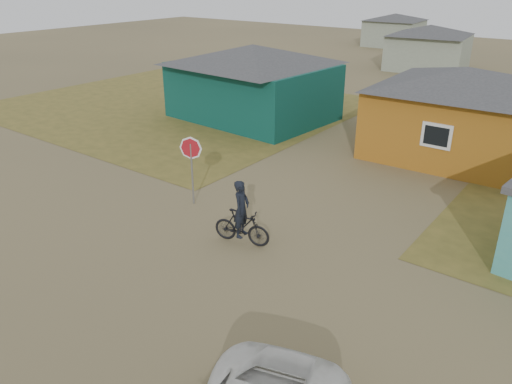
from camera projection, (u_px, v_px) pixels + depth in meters
ground at (200, 274)px, 13.59m from camera, size 120.00×120.00×0.00m
grass_nw at (177, 105)px, 30.78m from camera, size 20.00×18.00×0.00m
house_teal at (253, 81)px, 27.28m from camera, size 8.93×7.08×4.00m
house_yellow at (461, 111)px, 21.61m from camera, size 7.72×6.76×3.90m
house_pale_west at (428, 47)px, 40.94m from camera, size 7.04×6.15×3.60m
house_pale_north at (394, 29)px, 54.14m from camera, size 6.28×5.81×3.40m
stop_sign at (191, 155)px, 17.01m from camera, size 0.81×0.06×2.47m
cyclist at (242, 221)px, 14.87m from camera, size 1.87×0.91×2.03m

